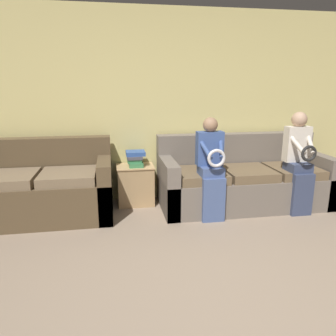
{
  "coord_description": "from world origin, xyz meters",
  "views": [
    {
      "loc": [
        -0.83,
        -1.62,
        1.58
      ],
      "look_at": [
        -0.26,
        1.69,
        0.72
      ],
      "focal_mm": 35.0,
      "sensor_mm": 36.0,
      "label": 1
    }
  ],
  "objects_px": {
    "child_right_seated": "(299,158)",
    "side_shelf": "(136,184)",
    "couch_main": "(243,181)",
    "book_stack": "(135,158)",
    "couch_side": "(42,190)",
    "child_left_seated": "(211,165)"
  },
  "relations": [
    {
      "from": "book_stack",
      "to": "couch_side",
      "type": "bearing_deg",
      "value": -166.99
    },
    {
      "from": "couch_main",
      "to": "book_stack",
      "type": "xyz_separation_m",
      "value": [
        -1.42,
        0.25,
        0.31
      ]
    },
    {
      "from": "couch_side",
      "to": "side_shelf",
      "type": "xyz_separation_m",
      "value": [
        1.15,
        0.26,
        -0.07
      ]
    },
    {
      "from": "couch_main",
      "to": "child_right_seated",
      "type": "xyz_separation_m",
      "value": [
        0.56,
        -0.37,
        0.37
      ]
    },
    {
      "from": "couch_side",
      "to": "book_stack",
      "type": "bearing_deg",
      "value": 13.01
    },
    {
      "from": "child_left_seated",
      "to": "book_stack",
      "type": "bearing_deg",
      "value": 143.68
    },
    {
      "from": "couch_main",
      "to": "couch_side",
      "type": "relative_size",
      "value": 1.33
    },
    {
      "from": "child_right_seated",
      "to": "side_shelf",
      "type": "relative_size",
      "value": 2.37
    },
    {
      "from": "couch_main",
      "to": "side_shelf",
      "type": "height_order",
      "value": "couch_main"
    },
    {
      "from": "couch_main",
      "to": "child_right_seated",
      "type": "height_order",
      "value": "child_right_seated"
    },
    {
      "from": "couch_main",
      "to": "side_shelf",
      "type": "xyz_separation_m",
      "value": [
        -1.42,
        0.24,
        -0.05
      ]
    },
    {
      "from": "side_shelf",
      "to": "book_stack",
      "type": "height_order",
      "value": "book_stack"
    },
    {
      "from": "child_left_seated",
      "to": "book_stack",
      "type": "xyz_separation_m",
      "value": [
        -0.85,
        0.63,
        -0.03
      ]
    },
    {
      "from": "child_right_seated",
      "to": "book_stack",
      "type": "relative_size",
      "value": 4.17
    },
    {
      "from": "couch_main",
      "to": "book_stack",
      "type": "distance_m",
      "value": 1.47
    },
    {
      "from": "couch_main",
      "to": "couch_side",
      "type": "height_order",
      "value": "couch_side"
    },
    {
      "from": "book_stack",
      "to": "couch_main",
      "type": "bearing_deg",
      "value": -10.07
    },
    {
      "from": "couch_main",
      "to": "child_right_seated",
      "type": "bearing_deg",
      "value": -33.23
    },
    {
      "from": "child_left_seated",
      "to": "child_right_seated",
      "type": "relative_size",
      "value": 0.96
    },
    {
      "from": "child_left_seated",
      "to": "child_right_seated",
      "type": "distance_m",
      "value": 1.13
    },
    {
      "from": "child_left_seated",
      "to": "child_right_seated",
      "type": "height_order",
      "value": "child_right_seated"
    },
    {
      "from": "couch_side",
      "to": "child_left_seated",
      "type": "height_order",
      "value": "child_left_seated"
    }
  ]
}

